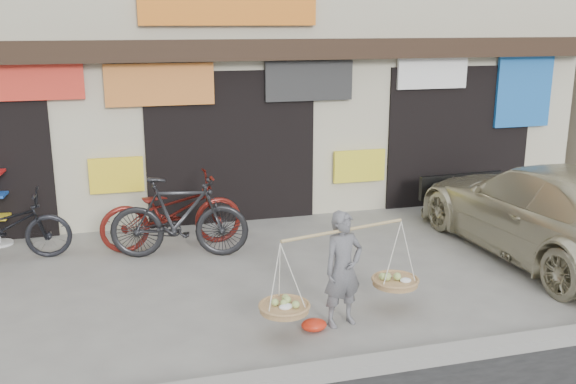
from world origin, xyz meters
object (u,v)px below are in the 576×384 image
object	(u,v)px
bike_0	(1,228)
bike_2	(172,212)
street_vendor	(343,274)
bike_1	(179,218)
suv	(547,211)

from	to	relation	value
bike_0	bike_2	bearing A→B (deg)	-91.75
street_vendor	bike_0	distance (m)	5.38
bike_1	suv	distance (m)	5.60
bike_2	street_vendor	bearing A→B (deg)	-157.21
bike_0	bike_1	size ratio (longest dim) A/B	0.96
bike_0	bike_1	world-z (taller)	bike_1
bike_0	bike_1	bearing A→B (deg)	-102.20
bike_0	suv	size ratio (longest dim) A/B	0.40
bike_2	suv	size ratio (longest dim) A/B	0.44
bike_1	bike_2	world-z (taller)	bike_1
suv	bike_2	bearing A→B (deg)	-21.44
bike_0	bike_2	distance (m)	2.54
bike_2	bike_0	bearing A→B (deg)	84.65
street_vendor	bike_0	xyz separation A→B (m)	(-4.22, 3.33, -0.11)
bike_1	bike_2	distance (m)	0.49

